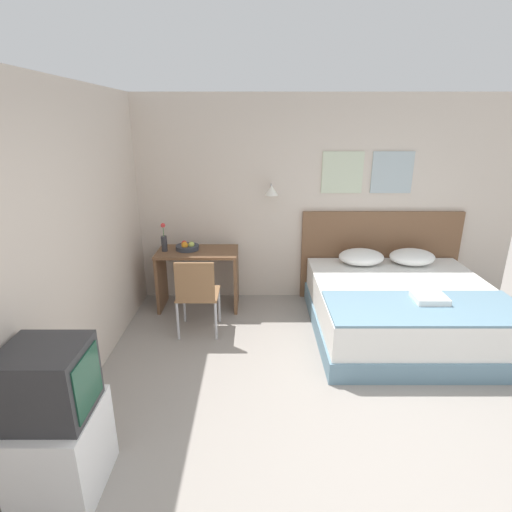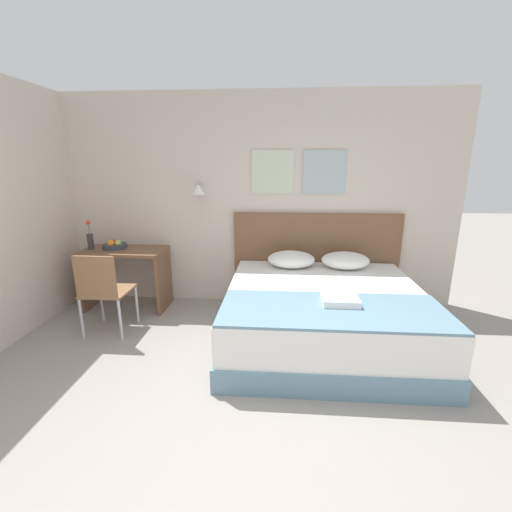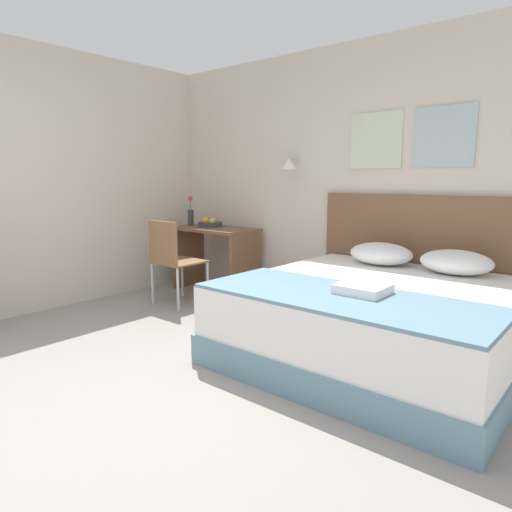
{
  "view_description": "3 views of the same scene",
  "coord_description": "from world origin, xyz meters",
  "views": [
    {
      "loc": [
        -0.74,
        -2.27,
        2.32
      ],
      "look_at": [
        -0.75,
        1.53,
        1.03
      ],
      "focal_mm": 28.0,
      "sensor_mm": 36.0,
      "label": 1
    },
    {
      "loc": [
        0.47,
        -1.49,
        1.8
      ],
      "look_at": [
        0.2,
        2.14,
        0.81
      ],
      "focal_mm": 24.0,
      "sensor_mm": 36.0,
      "label": 2
    },
    {
      "loc": [
        2.34,
        -1.29,
        1.35
      ],
      "look_at": [
        -0.03,
        1.53,
        0.72
      ],
      "focal_mm": 32.0,
      "sensor_mm": 36.0,
      "label": 3
    }
  ],
  "objects": [
    {
      "name": "desk_chair",
      "position": [
        -1.4,
        1.77,
        0.54
      ],
      "size": [
        0.46,
        0.46,
        0.91
      ],
      "color": "#8E6642",
      "rests_on": "ground_plane"
    },
    {
      "name": "wall_back",
      "position": [
        0.01,
        2.88,
        1.33
      ],
      "size": [
        5.35,
        0.31,
        2.65
      ],
      "color": "beige",
      "rests_on": "ground_plane"
    },
    {
      "name": "folded_towel_near_foot",
      "position": [
        1.0,
        1.39,
        0.63
      ],
      "size": [
        0.32,
        0.28,
        0.06
      ],
      "color": "white",
      "rests_on": "throw_blanket"
    },
    {
      "name": "bed",
      "position": [
        0.92,
        1.82,
        0.29
      ],
      "size": [
        1.99,
        1.95,
        0.58
      ],
      "color": "#66899E",
      "rests_on": "ground_plane"
    },
    {
      "name": "ground_plane",
      "position": [
        0.0,
        0.0,
        0.0
      ],
      "size": [
        24.0,
        24.0,
        0.0
      ],
      "primitive_type": "plane",
      "color": "gray"
    },
    {
      "name": "desk",
      "position": [
        -1.48,
        2.51,
        0.52
      ],
      "size": [
        1.01,
        0.55,
        0.77
      ],
      "color": "brown",
      "rests_on": "ground_plane"
    },
    {
      "name": "pillow_left",
      "position": [
        0.6,
        2.53,
        0.68
      ],
      "size": [
        0.57,
        0.43,
        0.2
      ],
      "color": "white",
      "rests_on": "bed"
    },
    {
      "name": "headboard",
      "position": [
        0.92,
        2.82,
        0.6
      ],
      "size": [
        2.11,
        0.06,
        1.2
      ],
      "color": "brown",
      "rests_on": "ground_plane"
    },
    {
      "name": "flower_vase",
      "position": [
        -1.89,
        2.49,
        0.9
      ],
      "size": [
        0.07,
        0.07,
        0.36
      ],
      "color": "#333338",
      "rests_on": "desk"
    },
    {
      "name": "throw_blanket",
      "position": [
        0.92,
        1.25,
        0.59
      ],
      "size": [
        1.93,
        0.78,
        0.02
      ],
      "color": "#66899E",
      "rests_on": "bed"
    },
    {
      "name": "pillow_right",
      "position": [
        1.25,
        2.53,
        0.68
      ],
      "size": [
        0.57,
        0.43,
        0.2
      ],
      "color": "white",
      "rests_on": "bed"
    },
    {
      "name": "fruit_bowl",
      "position": [
        -1.62,
        2.55,
        0.81
      ],
      "size": [
        0.29,
        0.29,
        0.12
      ],
      "color": "#333842",
      "rests_on": "desk"
    }
  ]
}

